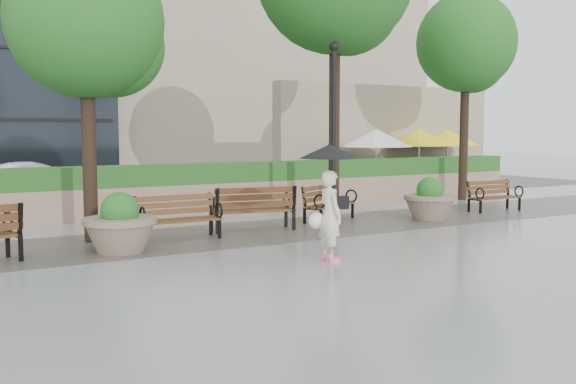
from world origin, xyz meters
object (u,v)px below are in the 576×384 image
bench_4 (494,202)px  bench_3 (329,210)px  planter_left (120,229)px  car_right (37,185)px  bench_2 (253,218)px  planter_right (429,203)px  lamppost (334,144)px  bench_1 (178,227)px  pedestrian (330,191)px

bench_4 → bench_3: bearing=174.1°
planter_left → car_right: car_right is taller
bench_2 → bench_4: 7.49m
planter_right → lamppost: 3.00m
bench_2 → bench_3: bench_2 is taller
bench_3 → planter_left: (-5.71, -1.50, 0.17)m
bench_1 → bench_4: bearing=1.5°
planter_right → planter_left: bearing=-177.3°
bench_2 → planter_left: size_ratio=1.47×
planter_left → bench_4: bearing=3.9°
bench_2 → bench_4: bench_2 is taller
bench_4 → lamppost: lamppost is taller
planter_left → car_right: size_ratio=0.33×
lamppost → bench_3: bearing=66.5°
car_right → pedestrian: size_ratio=2.02×
bench_1 → bench_4: size_ratio=1.07×
bench_2 → bench_3: 2.42m
bench_4 → lamppost: bearing=179.3°
bench_3 → planter_right: size_ratio=1.37×
bench_2 → lamppost: lamppost is taller
bench_1 → planter_right: bearing=-1.6°
bench_3 → planter_right: (2.31, -1.13, 0.16)m
bench_4 → planter_left: size_ratio=1.20×
bench_1 → bench_3: (4.28, 0.76, -0.01)m
bench_4 → pedestrian: size_ratio=0.81×
bench_2 → pedestrian: (-0.44, -3.64, 0.92)m
planter_left → pedestrian: pedestrian is taller
bench_3 → bench_4: (5.11, -0.76, -0.01)m
planter_left → pedestrian: size_ratio=0.67×
planter_left → planter_right: planter_left is taller
bench_1 → planter_left: bearing=-151.0°
lamppost → pedestrian: size_ratio=2.18×
car_right → pedestrian: bearing=-157.4°
planter_left → car_right: bearing=89.9°
bench_1 → bench_2: bench_2 is taller
bench_3 → pedestrian: size_ratio=0.89×
planter_right → car_right: 11.34m
bench_1 → planter_right: size_ratio=1.33×
bench_2 → car_right: car_right is taller
bench_2 → lamppost: 2.72m
bench_1 → lamppost: bearing=5.8°
bench_4 → planter_right: (-2.80, -0.37, 0.17)m
bench_3 → planter_left: 5.90m
bench_4 → lamppost: 5.57m
planter_left → lamppost: (5.51, 1.04, 1.49)m
bench_4 → bench_2: bearing=-179.9°
planter_left → bench_3: bearing=14.7°
bench_1 → bench_3: bench_1 is taller
bench_3 → bench_2: bearing=165.3°
pedestrian → car_right: bearing=20.9°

